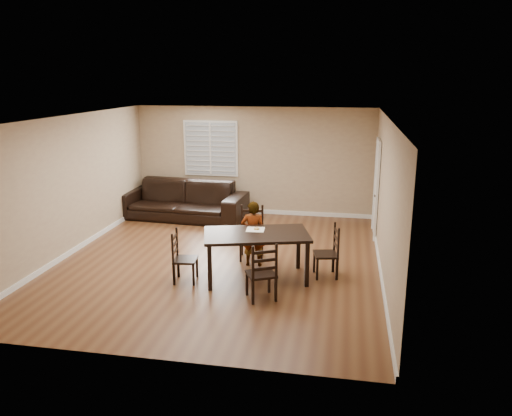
# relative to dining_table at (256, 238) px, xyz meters

# --- Properties ---
(ground) EXTENTS (7.00, 7.00, 0.00)m
(ground) POSITION_rel_dining_table_xyz_m (-0.85, 0.74, -0.74)
(ground) COLOR brown
(ground) RESTS_ON ground
(room) EXTENTS (6.04, 7.04, 2.72)m
(room) POSITION_rel_dining_table_xyz_m (-0.81, 0.92, 1.06)
(room) COLOR tan
(room) RESTS_ON ground
(dining_table) EXTENTS (1.97, 1.44, 0.83)m
(dining_table) POSITION_rel_dining_table_xyz_m (0.00, 0.00, 0.00)
(dining_table) COLOR black
(dining_table) RESTS_ON ground
(chair_near) EXTENTS (0.51, 0.49, 1.02)m
(chair_near) POSITION_rel_dining_table_xyz_m (-0.29, 1.08, -0.28)
(chair_near) COLOR black
(chair_near) RESTS_ON ground
(chair_far) EXTENTS (0.56, 0.55, 0.95)m
(chair_far) POSITION_rel_dining_table_xyz_m (0.27, -0.88, -0.31)
(chair_far) COLOR black
(chair_far) RESTS_ON ground
(chair_left) EXTENTS (0.43, 0.45, 0.90)m
(chair_left) POSITION_rel_dining_table_xyz_m (-1.28, -0.34, -0.33)
(chair_left) COLOR black
(chair_left) RESTS_ON ground
(chair_right) EXTENTS (0.47, 0.49, 0.94)m
(chair_right) POSITION_rel_dining_table_xyz_m (1.28, 0.35, -0.32)
(chair_right) COLOR black
(chair_right) RESTS_ON ground
(child) EXTENTS (0.47, 0.33, 1.23)m
(child) POSITION_rel_dining_table_xyz_m (-0.17, 0.62, -0.13)
(child) COLOR gray
(child) RESTS_ON ground
(napkin) EXTENTS (0.33, 0.33, 0.00)m
(napkin) POSITION_rel_dining_table_xyz_m (-0.05, 0.19, 0.09)
(napkin) COLOR beige
(napkin) RESTS_ON dining_table
(donut) EXTENTS (0.10, 0.10, 0.04)m
(donut) POSITION_rel_dining_table_xyz_m (-0.03, 0.20, 0.11)
(donut) COLOR gold
(donut) RESTS_ON napkin
(sofa) EXTENTS (3.21, 1.44, 0.92)m
(sofa) POSITION_rel_dining_table_xyz_m (-2.50, 3.46, -0.28)
(sofa) COLOR black
(sofa) RESTS_ON ground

